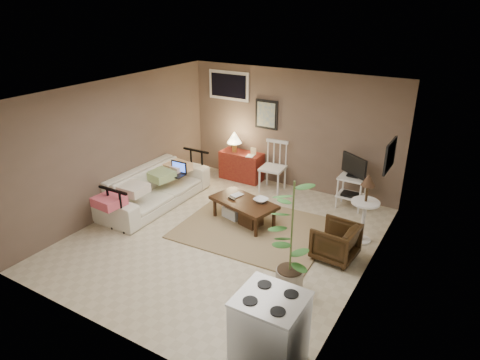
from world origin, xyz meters
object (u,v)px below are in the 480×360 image
Objects in this scene: coffee_table at (243,210)px; armchair at (336,240)px; red_console at (241,163)px; side_table at (366,200)px; spindle_chair at (273,168)px; stove at (270,332)px; sofa at (155,182)px; potted_plant at (292,234)px; tv_stand at (352,181)px.

armchair is (1.75, -0.26, 0.06)m from coffee_table.
side_table is at bearing -22.14° from red_console.
spindle_chair is 1.66× the size of armchair.
armchair is at bearing -42.21° from spindle_chair.
armchair is at bearing -34.54° from red_console.
red_console is at bearing 124.02° from stove.
coffee_table is at bearing -83.13° from spindle_chair.
coffee_table is at bearing -167.43° from side_table.
sofa is 2.20× the size of red_console.
spindle_chair is (1.62, 1.71, 0.02)m from sofa.
potted_plant is at bearing -104.84° from side_table.
side_table is at bearing 12.57° from coffee_table.
stove is at bearing -84.31° from tv_stand.
side_table is 1.32× the size of stove.
spindle_chair reaches higher than stove.
armchair is at bearing -106.88° from side_table.
stove is (1.84, -2.60, 0.20)m from coffee_table.
side_table reaches higher than tv_stand.
potted_plant reaches higher than stove.
spindle_chair is 0.86× the size of side_table.
coffee_table is 3.19m from stove.
red_console is (0.77, 1.87, -0.09)m from sofa.
side_table is at bearing 75.16° from potted_plant.
side_table is (1.96, 0.44, 0.49)m from coffee_table.
red_console is at bearing 157.86° from side_table.
sofa is 2.60× the size of stove.
tv_stand is (3.23, 1.74, 0.09)m from sofa.
side_table is at bearing -26.20° from spindle_chair.
red_console is at bearing 130.18° from potted_plant.
tv_stand is at bearing -61.73° from sofa.
sofa is at bearing 146.84° from stove.
coffee_table is at bearing 138.22° from potted_plant.
sofa is 3.83m from side_table.
side_table reaches higher than spindle_chair.
armchair is 1.24m from potted_plant.
coffee_table is 1.43× the size of stove.
coffee_table is 1.83m from sofa.
armchair is (3.55, -0.04, -0.15)m from sofa.
stove is at bearing -74.65° from potted_plant.
side_table reaches higher than stove.
sofa is 3.67m from tv_stand.
sofa is at bearing -151.73° from tv_stand.
red_console is (-1.03, 1.66, 0.12)m from coffee_table.
potted_plant is 1.38m from stove.
spindle_chair is 0.99× the size of tv_stand.
sofa is 1.97× the size of side_table.
potted_plant is at bearing -88.74° from tv_stand.
side_table is (3.76, 0.66, 0.28)m from sofa.
tv_stand is 1.15× the size of stove.
tv_stand is 4.14m from stove.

